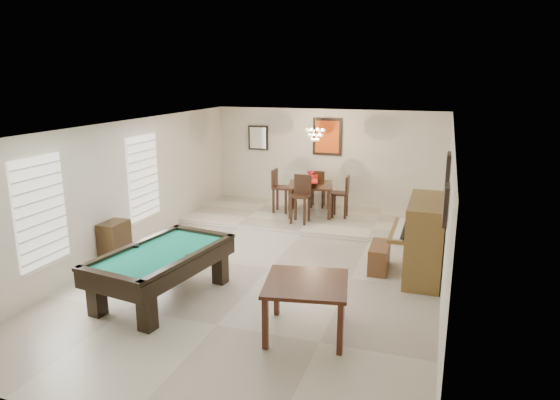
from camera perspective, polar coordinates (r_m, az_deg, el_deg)
The scene contains 25 objects.
ground_plane at distance 9.24m, azimuth -1.18°, elevation -7.86°, with size 6.00×9.00×0.02m, color beige.
wall_back at distance 13.07m, azimuth 5.41°, elevation 4.62°, with size 6.00×0.04×2.60m, color silver.
wall_front at distance 5.07m, azimuth -18.91°, elevation -11.85°, with size 6.00×0.04×2.60m, color silver.
wall_left at distance 10.21m, azimuth -17.30°, elevation 1.33°, with size 0.04×9.00×2.60m, color silver.
wall_right at distance 8.35m, azimuth 18.56°, elevation -1.55°, with size 0.04×9.00×2.60m, color silver.
ceiling at distance 8.61m, azimuth -1.27°, elevation 8.46°, with size 6.00×9.00×0.04m, color white.
dining_step at distance 12.16m, azimuth 3.94°, elevation -2.07°, with size 6.00×2.50×0.12m, color beige.
window_left_front at distance 8.54m, azimuth -25.70°, elevation -1.20°, with size 0.06×1.00×1.70m, color white.
window_left_rear at distance 10.66m, azimuth -15.35°, elevation 2.54°, with size 0.06×1.00×1.70m, color white.
pool_table at distance 8.16m, azimuth -13.27°, elevation -8.37°, with size 1.24×2.29×0.76m, color black, non-canonical shape.
square_table at distance 6.94m, azimuth 2.99°, elevation -12.19°, with size 1.10×1.10×0.76m, color black, non-canonical shape.
upright_piano at distance 9.04m, azimuth 15.22°, elevation -4.18°, with size 0.92×1.65×1.37m, color brown, non-canonical shape.
piano_bench at distance 9.28m, azimuth 11.27°, elevation -6.43°, with size 0.33×0.84×0.47m, color brown.
apothecary_chest at distance 9.75m, azimuth -18.34°, elevation -4.75°, with size 0.37×0.55×0.83m, color black.
dining_table at distance 12.18m, azimuth 3.49°, elevation 0.37°, with size 1.06×1.06×0.87m, color black, non-canonical shape.
flower_vase at distance 12.06m, azimuth 3.53°, elevation 2.89°, with size 0.13×0.13×0.22m, color #A60E1D, non-canonical shape.
dining_chair_south at distance 11.43m, azimuth 2.31°, elevation 0.05°, with size 0.41×0.41×1.10m, color black, non-canonical shape.
dining_chair_north at distance 12.85m, azimuth 4.35°, elevation 1.32°, with size 0.36×0.36×0.97m, color black, non-canonical shape.
dining_chair_west at distance 12.32m, azimuth 0.18°, elevation 1.04°, with size 0.40×0.40×1.07m, color black, non-canonical shape.
dining_chair_east at distance 11.99m, azimuth 6.88°, elevation 0.38°, with size 0.37×0.37×1.00m, color black, non-canonical shape.
chandelier at distance 11.70m, azimuth 4.06°, elevation 7.97°, with size 0.44×0.44×0.60m, color #FFE5B2, non-canonical shape.
back_painting at distance 12.95m, azimuth 5.44°, elevation 7.21°, with size 0.75×0.06×0.95m, color #D84C14.
back_mirror at distance 13.51m, azimuth -2.51°, elevation 7.12°, with size 0.55×0.06×0.65m, color white.
right_picture_upper at distance 8.51m, azimuth 18.62°, elevation 2.89°, with size 0.06×0.55×0.65m, color slate.
right_picture_lower at distance 7.28m, azimuth 18.45°, elevation -0.53°, with size 0.06×0.45×0.55m, color gray.
Camera 1 is at (2.88, -8.07, 3.46)m, focal length 32.00 mm.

